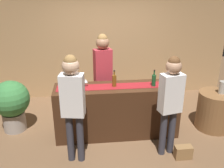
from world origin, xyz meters
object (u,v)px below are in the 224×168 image
at_px(wine_bottle_green, 154,80).
at_px(bartender, 103,68).
at_px(round_side_table, 215,111).
at_px(potted_plant_tall, 11,103).
at_px(customer_browsing, 73,99).
at_px(wine_glass_near_customer, 86,81).
at_px(vase_on_side_table, 222,87).
at_px(wine_glass_mid_counter, 169,80).
at_px(handbag, 183,152).
at_px(wine_bottle_amber, 114,81).
at_px(customer_sipping, 171,97).

bearing_deg(wine_bottle_green, bartender, 143.23).
bearing_deg(bartender, round_side_table, 151.30).
height_order(wine_bottle_green, potted_plant_tall, wine_bottle_green).
xyz_separation_m(wine_bottle_green, customer_browsing, (-1.39, -0.64, 0.01)).
xyz_separation_m(wine_glass_near_customer, round_side_table, (2.47, -0.06, -0.70)).
bearing_deg(bartender, wine_bottle_green, 129.85).
bearing_deg(vase_on_side_table, round_side_table, 172.99).
relative_size(wine_glass_mid_counter, customer_browsing, 0.08).
height_order(vase_on_side_table, potted_plant_tall, potted_plant_tall).
xyz_separation_m(vase_on_side_table, handbag, (-1.01, -0.84, -0.75)).
bearing_deg(vase_on_side_table, wine_glass_mid_counter, -178.50).
height_order(wine_bottle_amber, vase_on_side_table, wine_bottle_amber).
relative_size(round_side_table, potted_plant_tall, 0.74).
relative_size(wine_bottle_green, round_side_table, 0.41).
height_order(wine_glass_near_customer, customer_sipping, customer_sipping).
distance_m(wine_glass_mid_counter, round_side_table, 1.21).
xyz_separation_m(wine_glass_mid_counter, bartender, (-1.14, 0.62, 0.06)).
bearing_deg(wine_glass_near_customer, wine_bottle_amber, -6.63).
relative_size(customer_sipping, customer_browsing, 0.96).
xyz_separation_m(customer_sipping, round_side_table, (1.18, 0.68, -0.67)).
height_order(wine_bottle_green, handbag, wine_bottle_green).
bearing_deg(wine_glass_mid_counter, wine_bottle_green, -176.52).
xyz_separation_m(round_side_table, potted_plant_tall, (-3.88, 0.35, 0.21)).
bearing_deg(round_side_table, wine_glass_near_customer, 178.61).
relative_size(bartender, handbag, 6.42).
bearing_deg(wine_bottle_amber, customer_browsing, -135.09).
bearing_deg(handbag, round_side_table, 41.95).
relative_size(potted_plant_tall, handbag, 3.59).
height_order(vase_on_side_table, handbag, vase_on_side_table).
xyz_separation_m(wine_bottle_green, wine_glass_mid_counter, (0.29, 0.02, -0.01)).
distance_m(wine_glass_mid_counter, customer_sipping, 0.67).
bearing_deg(wine_bottle_green, wine_glass_mid_counter, 3.48).
height_order(wine_glass_near_customer, vase_on_side_table, wine_glass_near_customer).
height_order(round_side_table, potted_plant_tall, potted_plant_tall).
xyz_separation_m(wine_glass_near_customer, bartender, (0.34, 0.52, 0.06)).
bearing_deg(wine_bottle_amber, bartender, 105.05).
bearing_deg(vase_on_side_table, customer_browsing, -165.95).
relative_size(wine_glass_mid_counter, handbag, 0.51).
relative_size(customer_browsing, round_side_table, 2.36).
bearing_deg(round_side_table, vase_on_side_table, -7.01).
height_order(wine_bottle_amber, customer_sipping, customer_sipping).
xyz_separation_m(wine_glass_near_customer, customer_sipping, (1.29, -0.74, -0.03)).
relative_size(bartender, vase_on_side_table, 7.49).
bearing_deg(customer_browsing, customer_sipping, 10.49).
distance_m(bartender, customer_sipping, 1.58).
distance_m(wine_bottle_green, handbag, 1.30).
bearing_deg(bartender, potted_plant_tall, -5.90).
bearing_deg(wine_glass_near_customer, potted_plant_tall, 168.24).
bearing_deg(wine_bottle_amber, handbag, -39.46).
bearing_deg(potted_plant_tall, round_side_table, -5.21).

